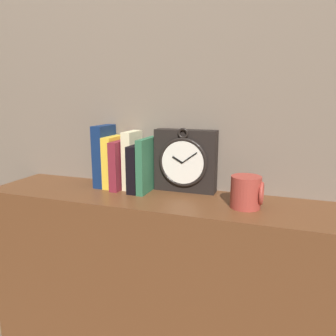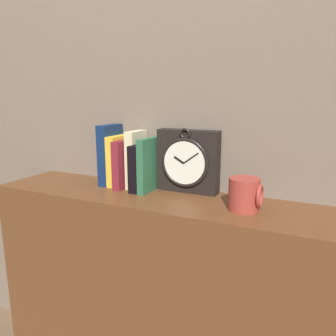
{
  "view_description": "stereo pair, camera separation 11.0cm",
  "coord_description": "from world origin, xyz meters",
  "px_view_note": "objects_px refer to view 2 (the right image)",
  "views": [
    {
      "loc": [
        0.36,
        -1.02,
        1.22
      ],
      "look_at": [
        0.0,
        0.0,
        0.98
      ],
      "focal_mm": 35.0,
      "sensor_mm": 36.0,
      "label": 1
    },
    {
      "loc": [
        0.46,
        -0.97,
        1.22
      ],
      "look_at": [
        0.0,
        0.0,
        0.98
      ],
      "focal_mm": 35.0,
      "sensor_mm": 36.0,
      "label": 2
    }
  ],
  "objects_px": {
    "clock": "(188,161)",
    "mug": "(245,194)",
    "book_slot0_navy": "(110,155)",
    "book_slot1_yellow": "(119,161)",
    "book_slot3_cream": "(136,159)",
    "book_slot4_black": "(142,167)",
    "book_slot2_maroon": "(126,164)",
    "book_slot5_green": "(150,164)"
  },
  "relations": [
    {
      "from": "clock",
      "to": "book_slot4_black",
      "type": "height_order",
      "value": "clock"
    },
    {
      "from": "book_slot3_cream",
      "to": "book_slot5_green",
      "type": "xyz_separation_m",
      "value": [
        0.07,
        -0.02,
        -0.01
      ]
    },
    {
      "from": "clock",
      "to": "book_slot5_green",
      "type": "relative_size",
      "value": 1.2
    },
    {
      "from": "book_slot0_navy",
      "to": "clock",
      "type": "bearing_deg",
      "value": 4.74
    },
    {
      "from": "clock",
      "to": "book_slot5_green",
      "type": "distance_m",
      "value": 0.14
    },
    {
      "from": "book_slot2_maroon",
      "to": "book_slot5_green",
      "type": "distance_m",
      "value": 0.11
    },
    {
      "from": "mug",
      "to": "book_slot0_navy",
      "type": "bearing_deg",
      "value": 171.13
    },
    {
      "from": "book_slot0_navy",
      "to": "book_slot1_yellow",
      "type": "bearing_deg",
      "value": -1.42
    },
    {
      "from": "book_slot0_navy",
      "to": "mug",
      "type": "xyz_separation_m",
      "value": [
        0.55,
        -0.09,
        -0.07
      ]
    },
    {
      "from": "book_slot4_black",
      "to": "book_slot5_green",
      "type": "height_order",
      "value": "book_slot5_green"
    },
    {
      "from": "book_slot2_maroon",
      "to": "book_slot3_cream",
      "type": "bearing_deg",
      "value": 21.72
    },
    {
      "from": "book_slot1_yellow",
      "to": "book_slot4_black",
      "type": "bearing_deg",
      "value": -7.12
    },
    {
      "from": "book_slot5_green",
      "to": "book_slot1_yellow",
      "type": "bearing_deg",
      "value": 173.86
    },
    {
      "from": "book_slot1_yellow",
      "to": "book_slot2_maroon",
      "type": "height_order",
      "value": "book_slot1_yellow"
    },
    {
      "from": "book_slot2_maroon",
      "to": "book_slot4_black",
      "type": "height_order",
      "value": "book_slot2_maroon"
    },
    {
      "from": "book_slot5_green",
      "to": "mug",
      "type": "relative_size",
      "value": 1.95
    },
    {
      "from": "book_slot3_cream",
      "to": "mug",
      "type": "relative_size",
      "value": 2.14
    },
    {
      "from": "clock",
      "to": "book_slot1_yellow",
      "type": "xyz_separation_m",
      "value": [
        -0.28,
        -0.03,
        -0.02
      ]
    },
    {
      "from": "book_slot1_yellow",
      "to": "book_slot3_cream",
      "type": "height_order",
      "value": "book_slot3_cream"
    },
    {
      "from": "book_slot0_navy",
      "to": "book_slot4_black",
      "type": "xyz_separation_m",
      "value": [
        0.15,
        -0.02,
        -0.03
      ]
    },
    {
      "from": "clock",
      "to": "book_slot4_black",
      "type": "bearing_deg",
      "value": -165.86
    },
    {
      "from": "clock",
      "to": "mug",
      "type": "relative_size",
      "value": 2.34
    },
    {
      "from": "book_slot1_yellow",
      "to": "book_slot3_cream",
      "type": "bearing_deg",
      "value": 3.64
    },
    {
      "from": "clock",
      "to": "book_slot1_yellow",
      "type": "relative_size",
      "value": 1.21
    },
    {
      "from": "book_slot1_yellow",
      "to": "book_slot2_maroon",
      "type": "xyz_separation_m",
      "value": [
        0.04,
        -0.01,
        -0.01
      ]
    },
    {
      "from": "book_slot2_maroon",
      "to": "mug",
      "type": "xyz_separation_m",
      "value": [
        0.48,
        -0.07,
        -0.04
      ]
    },
    {
      "from": "clock",
      "to": "book_slot0_navy",
      "type": "xyz_separation_m",
      "value": [
        -0.32,
        -0.03,
        0.0
      ]
    },
    {
      "from": "book_slot2_maroon",
      "to": "book_slot4_black",
      "type": "xyz_separation_m",
      "value": [
        0.08,
        -0.0,
        -0.01
      ]
    },
    {
      "from": "book_slot2_maroon",
      "to": "mug",
      "type": "height_order",
      "value": "book_slot2_maroon"
    },
    {
      "from": "book_slot2_maroon",
      "to": "book_slot5_green",
      "type": "height_order",
      "value": "book_slot5_green"
    },
    {
      "from": "mug",
      "to": "clock",
      "type": "bearing_deg",
      "value": 154.4
    },
    {
      "from": "book_slot1_yellow",
      "to": "mug",
      "type": "xyz_separation_m",
      "value": [
        0.51,
        -0.09,
        -0.05
      ]
    },
    {
      "from": "book_slot2_maroon",
      "to": "book_slot4_black",
      "type": "relative_size",
      "value": 1.06
    },
    {
      "from": "book_slot1_yellow",
      "to": "book_slot3_cream",
      "type": "xyz_separation_m",
      "value": [
        0.08,
        0.0,
        0.01
      ]
    },
    {
      "from": "clock",
      "to": "book_slot0_navy",
      "type": "distance_m",
      "value": 0.32
    },
    {
      "from": "clock",
      "to": "book_slot2_maroon",
      "type": "bearing_deg",
      "value": -171.03
    },
    {
      "from": "book_slot0_navy",
      "to": "book_slot5_green",
      "type": "bearing_deg",
      "value": -5.17
    },
    {
      "from": "book_slot0_navy",
      "to": "book_slot2_maroon",
      "type": "distance_m",
      "value": 0.08
    },
    {
      "from": "book_slot2_maroon",
      "to": "mug",
      "type": "distance_m",
      "value": 0.48
    },
    {
      "from": "book_slot2_maroon",
      "to": "book_slot3_cream",
      "type": "relative_size",
      "value": 0.84
    },
    {
      "from": "clock",
      "to": "mug",
      "type": "distance_m",
      "value": 0.27
    },
    {
      "from": "book_slot2_maroon",
      "to": "book_slot5_green",
      "type": "bearing_deg",
      "value": -2.75
    }
  ]
}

